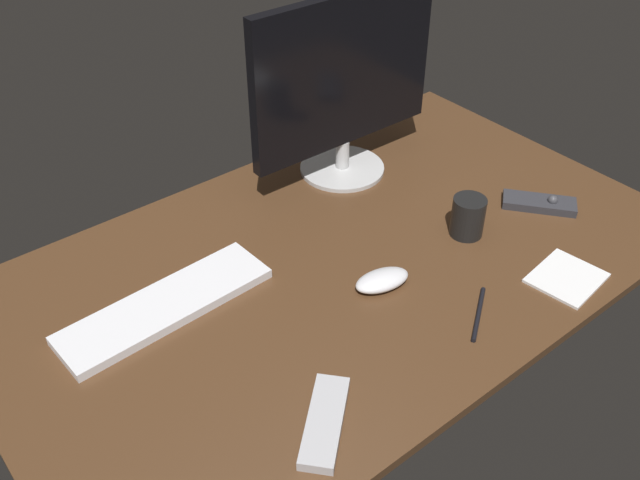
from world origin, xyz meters
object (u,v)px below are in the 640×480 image
at_px(tv_remote, 325,422).
at_px(notepad, 567,278).
at_px(pen, 479,314).
at_px(computer_mouse, 382,280).
at_px(media_remote, 540,203).
at_px(coffee_mug, 468,217).
at_px(keyboard, 166,305).
at_px(monitor, 344,81).

xyz_separation_m(tv_remote, notepad, (0.59, -0.03, -0.01)).
bearing_deg(tv_remote, pen, -39.07).
xyz_separation_m(computer_mouse, pen, (0.08, -0.17, -0.01)).
bearing_deg(media_remote, coffee_mug, -138.68).
height_order(keyboard, tv_remote, same).
distance_m(computer_mouse, coffee_mug, 0.26).
bearing_deg(keyboard, media_remote, -18.33).
relative_size(coffee_mug, pen, 0.60).
height_order(computer_mouse, media_remote, media_remote).
distance_m(monitor, tv_remote, 0.79).
relative_size(keyboard, media_remote, 2.55).
relative_size(keyboard, tv_remote, 2.33).
height_order(media_remote, tv_remote, media_remote).
bearing_deg(media_remote, computer_mouse, -131.38).
xyz_separation_m(computer_mouse, coffee_mug, (0.25, 0.01, 0.03)).
distance_m(keyboard, tv_remote, 0.40).
height_order(monitor, notepad, monitor).
height_order(monitor, coffee_mug, monitor).
height_order(tv_remote, notepad, tv_remote).
distance_m(media_remote, coffee_mug, 0.21).
xyz_separation_m(media_remote, pen, (-0.38, -0.15, -0.01)).
height_order(keyboard, media_remote, media_remote).
height_order(keyboard, coffee_mug, coffee_mug).
bearing_deg(computer_mouse, monitor, 71.88).
height_order(tv_remote, pen, tv_remote).
xyz_separation_m(monitor, media_remote, (0.24, -0.40, -0.22)).
xyz_separation_m(tv_remote, coffee_mug, (0.55, 0.20, 0.03)).
distance_m(monitor, coffee_mug, 0.41).
xyz_separation_m(monitor, notepad, (0.08, -0.58, -0.23)).
bearing_deg(pen, tv_remote, 148.25).
distance_m(monitor, keyboard, 0.64).
bearing_deg(coffee_mug, keyboard, 162.43).
bearing_deg(tv_remote, computer_mouse, -8.92).
xyz_separation_m(monitor, computer_mouse, (-0.22, -0.37, -0.22)).
distance_m(computer_mouse, notepad, 0.37).
bearing_deg(computer_mouse, tv_remote, -135.76).
relative_size(computer_mouse, notepad, 0.83).
distance_m(keyboard, computer_mouse, 0.41).
distance_m(keyboard, pen, 0.58).
bearing_deg(coffee_mug, computer_mouse, -177.20).
relative_size(keyboard, pen, 2.84).
bearing_deg(coffee_mug, media_remote, -10.41).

